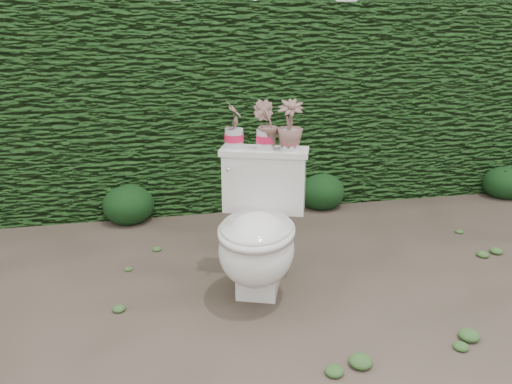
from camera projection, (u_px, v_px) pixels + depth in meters
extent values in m
plane|color=brown|center=(254.00, 277.00, 3.01)|extent=(60.00, 60.00, 0.00)
cube|color=#26521B|center=(217.00, 104.00, 4.23)|extent=(8.00, 1.00, 1.60)
cube|color=silver|center=(259.00, 273.00, 2.84)|extent=(0.31, 0.36, 0.20)
ellipsoid|color=silver|center=(257.00, 249.00, 2.68)|extent=(0.56, 0.62, 0.39)
cube|color=silver|center=(264.00, 182.00, 2.89)|extent=(0.50, 0.32, 0.34)
cube|color=silver|center=(264.00, 151.00, 2.83)|extent=(0.53, 0.35, 0.03)
cylinder|color=silver|center=(230.00, 168.00, 2.80)|extent=(0.04, 0.06, 0.02)
sphere|color=silver|center=(229.00, 170.00, 2.77)|extent=(0.03, 0.03, 0.03)
imported|color=#276A21|center=(234.00, 126.00, 2.81)|extent=(0.12, 0.15, 0.25)
imported|color=#276A21|center=(266.00, 126.00, 2.79)|extent=(0.18, 0.17, 0.26)
imported|color=#276A21|center=(290.00, 126.00, 2.77)|extent=(0.18, 0.18, 0.26)
ellipsoid|color=#143713|center=(128.00, 201.00, 3.82)|extent=(0.39, 0.39, 0.31)
ellipsoid|color=#143713|center=(321.00, 188.00, 4.12)|extent=(0.39, 0.39, 0.31)
ellipsoid|color=#143713|center=(505.00, 180.00, 4.37)|extent=(0.36, 0.36, 0.29)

